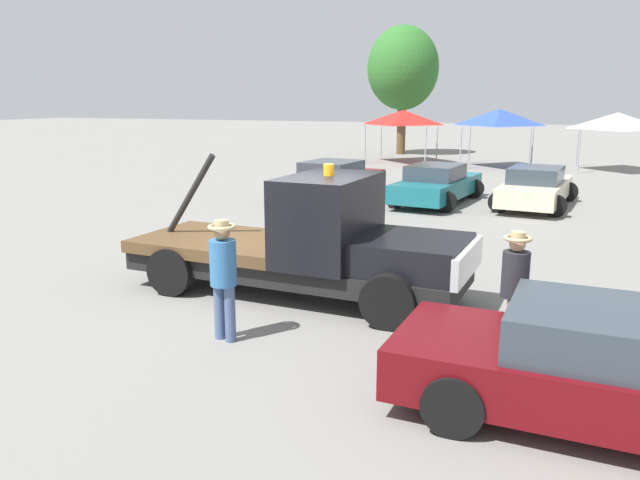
{
  "coord_description": "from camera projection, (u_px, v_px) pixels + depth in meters",
  "views": [
    {
      "loc": [
        4.34,
        -10.14,
        3.53
      ],
      "look_at": [
        0.5,
        0.0,
        1.05
      ],
      "focal_mm": 35.0,
      "sensor_mm": 36.0,
      "label": 1
    }
  ],
  "objects": [
    {
      "name": "ground_plane",
      "position": [
        295.0,
        293.0,
        11.53
      ],
      "size": [
        160.0,
        160.0,
        0.0
      ],
      "primitive_type": "plane",
      "color": "gray"
    },
    {
      "name": "tow_truck",
      "position": [
        314.0,
        245.0,
        11.16
      ],
      "size": [
        6.4,
        2.56,
        2.51
      ],
      "rotation": [
        0.0,
        0.0,
        -0.06
      ],
      "color": "black",
      "rests_on": "ground"
    },
    {
      "name": "foreground_car",
      "position": [
        635.0,
        374.0,
        6.64
      ],
      "size": [
        5.38,
        2.2,
        1.34
      ],
      "rotation": [
        0.0,
        0.0,
        -0.06
      ],
      "color": "#5B0A0F",
      "rests_on": "ground"
    },
    {
      "name": "person_near_truck",
      "position": [
        515.0,
        282.0,
        8.65
      ],
      "size": [
        0.39,
        0.39,
        1.75
      ],
      "rotation": [
        0.0,
        0.0,
        3.14
      ],
      "color": "#847051",
      "rests_on": "ground"
    },
    {
      "name": "person_at_hood",
      "position": [
        223.0,
        270.0,
        9.08
      ],
      "size": [
        0.4,
        0.4,
        1.82
      ],
      "rotation": [
        0.0,
        0.0,
        1.31
      ],
      "color": "#475B84",
      "rests_on": "ground"
    },
    {
      "name": "parked_car_maroon",
      "position": [
        334.0,
        180.0,
        22.37
      ],
      "size": [
        2.93,
        5.06,
        1.34
      ],
      "rotation": [
        0.0,
        0.0,
        1.44
      ],
      "color": "maroon",
      "rests_on": "ground"
    },
    {
      "name": "parked_car_teal",
      "position": [
        437.0,
        184.0,
        21.21
      ],
      "size": [
        2.82,
        5.08,
        1.34
      ],
      "rotation": [
        0.0,
        0.0,
        1.43
      ],
      "color": "#196670",
      "rests_on": "ground"
    },
    {
      "name": "parked_car_cream",
      "position": [
        536.0,
        187.0,
        20.47
      ],
      "size": [
        2.72,
        5.01,
        1.34
      ],
      "rotation": [
        0.0,
        0.0,
        1.46
      ],
      "color": "beige",
      "rests_on": "ground"
    },
    {
      "name": "canopy_tent_red",
      "position": [
        403.0,
        117.0,
        34.6
      ],
      "size": [
        3.4,
        3.4,
        2.87
      ],
      "color": "#9E9EA3",
      "rests_on": "ground"
    },
    {
      "name": "canopy_tent_blue",
      "position": [
        499.0,
        117.0,
        31.82
      ],
      "size": [
        3.35,
        3.35,
        2.98
      ],
      "color": "#9E9EA3",
      "rests_on": "ground"
    },
    {
      "name": "canopy_tent_white",
      "position": [
        618.0,
        121.0,
        30.2
      ],
      "size": [
        3.37,
        3.37,
        2.83
      ],
      "color": "#9E9EA3",
      "rests_on": "ground"
    },
    {
      "name": "tree_left",
      "position": [
        403.0,
        68.0,
        38.72
      ],
      "size": [
        4.42,
        4.42,
        7.9
      ],
      "color": "brown",
      "rests_on": "ground"
    }
  ]
}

